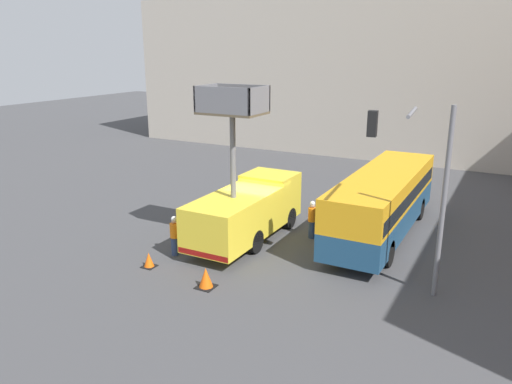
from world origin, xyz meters
TOP-DOWN VIEW (x-y plane):
  - ground_plane at (0.00, 0.00)m, footprint 120.00×120.00m
  - building_backdrop_far at (0.00, 23.39)m, footprint 44.00×10.00m
  - utility_truck at (-0.10, -0.91)m, footprint 2.59×7.06m
  - city_bus at (5.23, 2.60)m, footprint 2.60×10.62m
  - traffic_light_pole at (7.61, -2.48)m, footprint 2.82×2.57m
  - road_worker_near_truck at (-1.95, -3.88)m, footprint 0.38×0.38m
  - road_worker_directing at (2.46, 0.75)m, footprint 0.38×0.38m
  - traffic_cone_near_truck at (-2.14, -5.37)m, footprint 0.53×0.53m
  - traffic_cone_mid_road at (0.90, -5.78)m, footprint 0.68×0.68m

SIDE VIEW (x-z plane):
  - ground_plane at x=0.00m, z-range 0.00..0.00m
  - traffic_cone_near_truck at x=-2.14m, z-range -0.02..0.59m
  - traffic_cone_mid_road at x=0.90m, z-range -0.02..0.75m
  - road_worker_near_truck at x=-1.95m, z-range -0.01..1.74m
  - road_worker_directing at x=2.46m, z-range 0.00..1.80m
  - utility_truck at x=-0.10m, z-range -1.95..5.14m
  - city_bus at x=5.23m, z-range 0.28..3.32m
  - traffic_light_pole at x=7.61m, z-range 1.09..7.88m
  - building_backdrop_far at x=0.00m, z-range 0.00..12.72m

